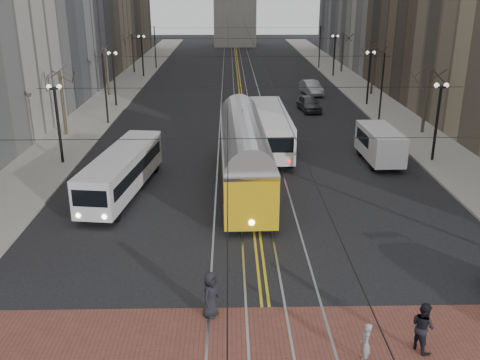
{
  "coord_description": "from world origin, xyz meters",
  "views": [
    {
      "loc": [
        -1.44,
        -19.67,
        12.32
      ],
      "look_at": [
        -0.9,
        6.0,
        3.0
      ],
      "focal_mm": 40.0,
      "sensor_mm": 36.0,
      "label": 1
    }
  ],
  "objects_px": {
    "cargo_van": "(380,146)",
    "sedan_grey": "(309,103)",
    "sedan_silver": "(311,88)",
    "transit_bus": "(122,173)",
    "pedestrian_c": "(423,326)",
    "pedestrian_b": "(366,344)",
    "rear_bus": "(270,130)",
    "streetcar": "(244,160)",
    "pedestrian_a": "(210,294)"
  },
  "relations": [
    {
      "from": "transit_bus",
      "to": "pedestrian_c",
      "type": "height_order",
      "value": "transit_bus"
    },
    {
      "from": "streetcar",
      "to": "rear_bus",
      "type": "xyz_separation_m",
      "value": [
        2.3,
        8.47,
        -0.24
      ]
    },
    {
      "from": "transit_bus",
      "to": "pedestrian_a",
      "type": "relative_size",
      "value": 5.65
    },
    {
      "from": "pedestrian_a",
      "to": "pedestrian_c",
      "type": "relative_size",
      "value": 1.0
    },
    {
      "from": "sedan_grey",
      "to": "pedestrian_c",
      "type": "relative_size",
      "value": 2.44
    },
    {
      "from": "cargo_van",
      "to": "pedestrian_c",
      "type": "bearing_deg",
      "value": -102.66
    },
    {
      "from": "transit_bus",
      "to": "rear_bus",
      "type": "relative_size",
      "value": 0.9
    },
    {
      "from": "streetcar",
      "to": "pedestrian_c",
      "type": "height_order",
      "value": "streetcar"
    },
    {
      "from": "transit_bus",
      "to": "pedestrian_c",
      "type": "xyz_separation_m",
      "value": [
        13.51,
        -15.71,
        -0.38
      ]
    },
    {
      "from": "rear_bus",
      "to": "sedan_grey",
      "type": "xyz_separation_m",
      "value": [
        5.16,
        13.97,
        -0.77
      ]
    },
    {
      "from": "transit_bus",
      "to": "rear_bus",
      "type": "height_order",
      "value": "rear_bus"
    },
    {
      "from": "transit_bus",
      "to": "pedestrian_c",
      "type": "relative_size",
      "value": 5.66
    },
    {
      "from": "sedan_silver",
      "to": "pedestrian_c",
      "type": "distance_m",
      "value": 48.32
    },
    {
      "from": "streetcar",
      "to": "sedan_grey",
      "type": "relative_size",
      "value": 3.29
    },
    {
      "from": "transit_bus",
      "to": "sedan_silver",
      "type": "height_order",
      "value": "transit_bus"
    },
    {
      "from": "transit_bus",
      "to": "sedan_grey",
      "type": "height_order",
      "value": "transit_bus"
    },
    {
      "from": "sedan_silver",
      "to": "cargo_van",
      "type": "bearing_deg",
      "value": -95.92
    },
    {
      "from": "transit_bus",
      "to": "pedestrian_b",
      "type": "height_order",
      "value": "transit_bus"
    },
    {
      "from": "pedestrian_a",
      "to": "sedan_grey",
      "type": "bearing_deg",
      "value": 9.37
    },
    {
      "from": "cargo_van",
      "to": "pedestrian_a",
      "type": "height_order",
      "value": "cargo_van"
    },
    {
      "from": "streetcar",
      "to": "pedestrian_b",
      "type": "distance_m",
      "value": 17.89
    },
    {
      "from": "rear_bus",
      "to": "cargo_van",
      "type": "height_order",
      "value": "rear_bus"
    },
    {
      "from": "transit_bus",
      "to": "cargo_van",
      "type": "xyz_separation_m",
      "value": [
        17.75,
        5.92,
        -0.07
      ]
    },
    {
      "from": "cargo_van",
      "to": "sedan_grey",
      "type": "xyz_separation_m",
      "value": [
        -2.68,
        17.59,
        -0.49
      ]
    },
    {
      "from": "streetcar",
      "to": "cargo_van",
      "type": "relative_size",
      "value": 2.64
    },
    {
      "from": "transit_bus",
      "to": "cargo_van",
      "type": "distance_m",
      "value": 18.71
    },
    {
      "from": "cargo_van",
      "to": "pedestrian_c",
      "type": "relative_size",
      "value": 3.04
    },
    {
      "from": "sedan_silver",
      "to": "transit_bus",
      "type": "bearing_deg",
      "value": -125.43
    },
    {
      "from": "streetcar",
      "to": "pedestrian_b",
      "type": "xyz_separation_m",
      "value": [
        3.69,
        -17.48,
        -1.01
      ]
    },
    {
      "from": "rear_bus",
      "to": "pedestrian_b",
      "type": "xyz_separation_m",
      "value": [
        1.39,
        -25.95,
        -0.77
      ]
    },
    {
      "from": "pedestrian_b",
      "to": "streetcar",
      "type": "bearing_deg",
      "value": -155.89
    },
    {
      "from": "transit_bus",
      "to": "pedestrian_a",
      "type": "xyz_separation_m",
      "value": [
        5.89,
        -13.43,
        -0.38
      ]
    },
    {
      "from": "sedan_silver",
      "to": "pedestrian_c",
      "type": "relative_size",
      "value": 2.65
    },
    {
      "from": "sedan_grey",
      "to": "transit_bus",
      "type": "bearing_deg",
      "value": -129.92
    },
    {
      "from": "rear_bus",
      "to": "transit_bus",
      "type": "bearing_deg",
      "value": -136.91
    },
    {
      "from": "sedan_silver",
      "to": "pedestrian_b",
      "type": "relative_size",
      "value": 3.23
    },
    {
      "from": "transit_bus",
      "to": "pedestrian_b",
      "type": "distance_m",
      "value": 19.93
    },
    {
      "from": "pedestrian_a",
      "to": "pedestrian_b",
      "type": "relative_size",
      "value": 1.22
    },
    {
      "from": "transit_bus",
      "to": "rear_bus",
      "type": "bearing_deg",
      "value": 51.46
    },
    {
      "from": "rear_bus",
      "to": "cargo_van",
      "type": "xyz_separation_m",
      "value": [
        7.83,
        -3.62,
        -0.28
      ]
    },
    {
      "from": "sedan_grey",
      "to": "sedan_silver",
      "type": "relative_size",
      "value": 0.92
    },
    {
      "from": "cargo_van",
      "to": "pedestrian_a",
      "type": "relative_size",
      "value": 3.03
    },
    {
      "from": "transit_bus",
      "to": "streetcar",
      "type": "bearing_deg",
      "value": 15.6
    },
    {
      "from": "streetcar",
      "to": "sedan_grey",
      "type": "bearing_deg",
      "value": 70.21
    },
    {
      "from": "cargo_van",
      "to": "sedan_silver",
      "type": "height_order",
      "value": "cargo_van"
    },
    {
      "from": "streetcar",
      "to": "pedestrian_a",
      "type": "bearing_deg",
      "value": -98.2
    },
    {
      "from": "sedan_silver",
      "to": "pedestrian_a",
      "type": "distance_m",
      "value": 47.18
    },
    {
      "from": "sedan_grey",
      "to": "pedestrian_a",
      "type": "relative_size",
      "value": 2.43
    },
    {
      "from": "streetcar",
      "to": "sedan_silver",
      "type": "relative_size",
      "value": 3.02
    },
    {
      "from": "rear_bus",
      "to": "sedan_silver",
      "type": "height_order",
      "value": "rear_bus"
    }
  ]
}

